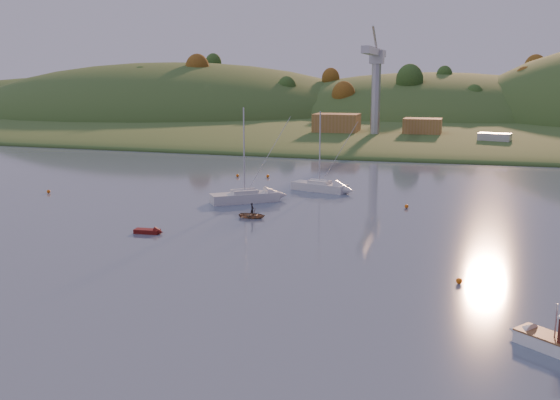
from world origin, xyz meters
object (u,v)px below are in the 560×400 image
(fishing_boat, at_px, (549,337))
(canoe, at_px, (252,215))
(red_tender, at_px, (153,232))
(sailboat_near, at_px, (245,196))
(sailboat_far, at_px, (319,186))

(fishing_boat, distance_m, canoe, 40.91)
(fishing_boat, distance_m, red_tender, 41.17)
(fishing_boat, relative_size, sailboat_near, 0.42)
(sailboat_near, xyz_separation_m, canoe, (4.02, -8.52, -0.46))
(fishing_boat, xyz_separation_m, sailboat_near, (-33.01, 37.38, 0.04))
(sailboat_far, relative_size, red_tender, 3.57)
(fishing_boat, height_order, canoe, fishing_boat)
(sailboat_far, distance_m, canoe, 19.77)
(sailboat_near, bearing_deg, canoe, -101.09)
(sailboat_near, relative_size, sailboat_far, 1.08)
(fishing_boat, relative_size, red_tender, 1.64)
(sailboat_far, relative_size, canoe, 3.63)
(sailboat_near, distance_m, canoe, 9.43)
(red_tender, bearing_deg, sailboat_far, 65.15)
(sailboat_near, height_order, sailboat_far, sailboat_near)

